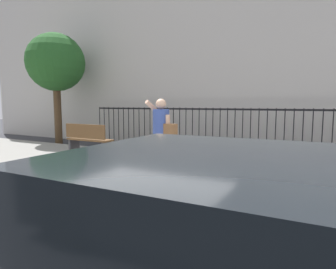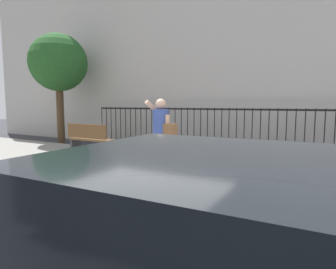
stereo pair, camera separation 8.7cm
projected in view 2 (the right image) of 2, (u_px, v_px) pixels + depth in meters
ground_plane at (132, 218)px, 4.32m from camera, size 60.00×60.00×0.00m
sidewalk at (193, 180)px, 6.21m from camera, size 28.00×4.40×0.15m
building_facade at (261, 16)px, 11.12m from camera, size 28.00×4.00×10.27m
iron_fence at (240, 126)px, 9.31m from camera, size 12.03×0.04×1.60m
pedestrian_on_phone at (162, 133)px, 5.87m from camera, size 0.71×0.51×1.68m
street_bench at (89, 138)px, 9.01m from camera, size 1.60×0.45×0.95m
street_tree_near at (58, 63)px, 11.90m from camera, size 2.39×2.39×4.65m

